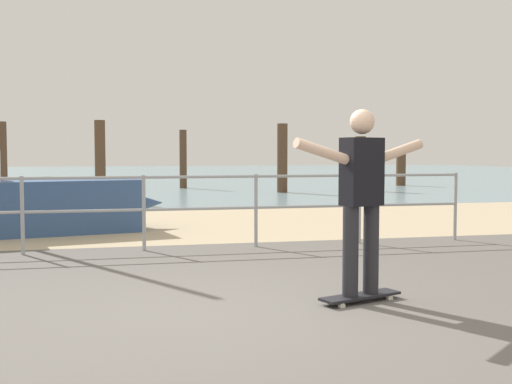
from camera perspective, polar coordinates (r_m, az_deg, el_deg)
The scene contains 13 objects.
ground_plane at distance 4.44m, azimuth 2.16°, elevation -14.17°, with size 24.00×10.00×0.04m, color #605B56.
beach_strip at distance 12.20m, azimuth -7.77°, elevation -2.84°, with size 24.00×6.00×0.04m, color tan.
sea_surface at distance 40.11m, azimuth -11.47°, elevation 1.54°, with size 72.00×50.00×0.04m, color #75939E.
railing_fence at distance 8.71m, azimuth -15.23°, elevation -0.89°, with size 11.00×0.05×1.05m.
sailboat at distance 11.10m, azimuth -21.29°, elevation -0.99°, with size 5.07×2.32×4.86m.
skateboard at distance 5.80m, azimuth 9.40°, elevation -9.27°, with size 0.82×0.45×0.08m.
skateboarder at distance 5.67m, azimuth 9.49°, elevation 0.14°, with size 1.40×0.55×1.65m.
groyne_post_0 at distance 20.85m, azimuth -21.96°, elevation 2.74°, with size 0.32×0.32×2.31m, color #513826.
groyne_post_1 at distance 17.91m, azimuth -13.88°, elevation 2.71°, with size 0.29×0.29×2.25m, color #513826.
groyne_post_2 at distance 24.06m, azimuth -6.59°, elevation 2.95°, with size 0.27×0.27×2.22m, color #513826.
groyne_post_3 at distance 21.34m, azimuth 2.38°, elevation 3.05°, with size 0.35×0.35×2.34m, color #513826.
groyne_post_4 at distance 22.65m, azimuth 9.39°, elevation 2.53°, with size 0.37×0.37×1.94m, color #513826.
groyne_post_5 at distance 26.50m, azimuth 12.94°, elevation 2.19°, with size 0.39×0.39×1.54m, color #513826.
Camera 1 is at (-1.11, -5.08, 1.35)m, focal length 44.36 mm.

